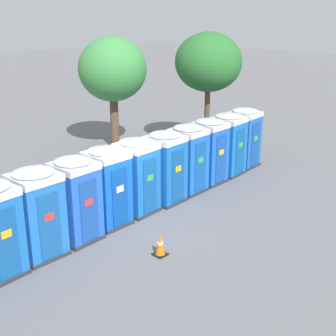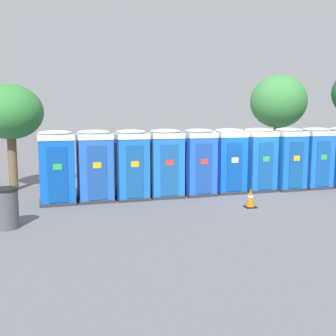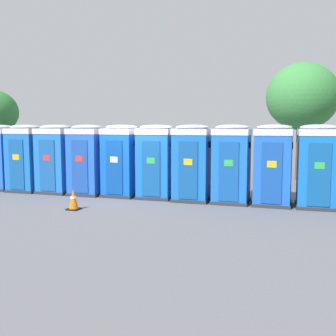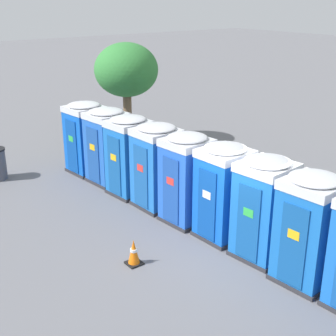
{
  "view_description": "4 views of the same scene",
  "coord_description": "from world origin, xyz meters",
  "px_view_note": "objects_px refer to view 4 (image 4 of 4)",
  "views": [
    {
      "loc": [
        -8.99,
        -10.84,
        6.55
      ],
      "look_at": [
        2.16,
        0.25,
        1.17
      ],
      "focal_mm": 50.0,
      "sensor_mm": 36.0,
      "label": 1
    },
    {
      "loc": [
        -6.46,
        -14.28,
        3.04
      ],
      "look_at": [
        -3.16,
        -0.1,
        1.07
      ],
      "focal_mm": 42.0,
      "sensor_mm": 36.0,
      "label": 2
    },
    {
      "loc": [
        5.84,
        -12.26,
        2.49
      ],
      "look_at": [
        1.09,
        0.18,
        1.06
      ],
      "focal_mm": 42.0,
      "sensor_mm": 36.0,
      "label": 3
    },
    {
      "loc": [
        7.25,
        -7.7,
        6.01
      ],
      "look_at": [
        -2.76,
        -0.07,
        1.35
      ],
      "focal_mm": 50.0,
      "sensor_mm": 36.0,
      "label": 4
    }
  ],
  "objects_px": {
    "street_tree_1": "(126,71)",
    "traffic_cone": "(134,252)",
    "portapotty_2": "(129,155)",
    "portapotty_5": "(223,191)",
    "portapotty_6": "(264,208)",
    "portapotty_0": "(86,137)",
    "portapotty_1": "(107,145)",
    "portapotty_7": "(309,229)",
    "portapotty_3": "(156,166)",
    "portapotty_4": "(186,178)"
  },
  "relations": [
    {
      "from": "street_tree_1",
      "to": "traffic_cone",
      "type": "bearing_deg",
      "value": -31.99
    },
    {
      "from": "portapotty_2",
      "to": "portapotty_5",
      "type": "height_order",
      "value": "same"
    },
    {
      "from": "portapotty_5",
      "to": "portapotty_6",
      "type": "xyz_separation_m",
      "value": [
        1.3,
        0.08,
        -0.0
      ]
    },
    {
      "from": "portapotty_0",
      "to": "portapotty_1",
      "type": "xyz_separation_m",
      "value": [
        1.3,
        0.12,
        -0.0
      ]
    },
    {
      "from": "portapotty_5",
      "to": "portapotty_7",
      "type": "distance_m",
      "value": 2.61
    },
    {
      "from": "portapotty_3",
      "to": "portapotty_4",
      "type": "distance_m",
      "value": 1.3
    },
    {
      "from": "portapotty_5",
      "to": "traffic_cone",
      "type": "distance_m",
      "value": 2.8
    },
    {
      "from": "portapotty_4",
      "to": "portapotty_5",
      "type": "xyz_separation_m",
      "value": [
        1.3,
        0.17,
        0.0
      ]
    },
    {
      "from": "portapotty_5",
      "to": "traffic_cone",
      "type": "bearing_deg",
      "value": -95.48
    },
    {
      "from": "portapotty_3",
      "to": "portapotty_5",
      "type": "distance_m",
      "value": 2.61
    },
    {
      "from": "portapotty_2",
      "to": "portapotty_6",
      "type": "relative_size",
      "value": 1.0
    },
    {
      "from": "portapotty_0",
      "to": "street_tree_1",
      "type": "distance_m",
      "value": 3.95
    },
    {
      "from": "traffic_cone",
      "to": "street_tree_1",
      "type": "bearing_deg",
      "value": 148.01
    },
    {
      "from": "portapotty_7",
      "to": "street_tree_1",
      "type": "relative_size",
      "value": 0.6
    },
    {
      "from": "portapotty_4",
      "to": "traffic_cone",
      "type": "relative_size",
      "value": 3.97
    },
    {
      "from": "portapotty_1",
      "to": "street_tree_1",
      "type": "height_order",
      "value": "street_tree_1"
    },
    {
      "from": "street_tree_1",
      "to": "traffic_cone",
      "type": "distance_m",
      "value": 9.97
    },
    {
      "from": "portapotty_2",
      "to": "portapotty_6",
      "type": "height_order",
      "value": "same"
    },
    {
      "from": "portapotty_1",
      "to": "portapotty_2",
      "type": "height_order",
      "value": "same"
    },
    {
      "from": "portapotty_7",
      "to": "portapotty_2",
      "type": "bearing_deg",
      "value": -176.31
    },
    {
      "from": "portapotty_0",
      "to": "portapotty_7",
      "type": "relative_size",
      "value": 1.0
    },
    {
      "from": "portapotty_1",
      "to": "portapotty_5",
      "type": "height_order",
      "value": "same"
    },
    {
      "from": "portapotty_1",
      "to": "street_tree_1",
      "type": "xyz_separation_m",
      "value": [
        -3.16,
        2.84,
        1.84
      ]
    },
    {
      "from": "portapotty_3",
      "to": "portapotty_5",
      "type": "height_order",
      "value": "same"
    },
    {
      "from": "portapotty_0",
      "to": "portapotty_5",
      "type": "relative_size",
      "value": 1.0
    },
    {
      "from": "portapotty_6",
      "to": "street_tree_1",
      "type": "relative_size",
      "value": 0.6
    },
    {
      "from": "portapotty_3",
      "to": "street_tree_1",
      "type": "bearing_deg",
      "value": 155.0
    },
    {
      "from": "portapotty_5",
      "to": "street_tree_1",
      "type": "xyz_separation_m",
      "value": [
        -8.36,
        2.45,
        1.84
      ]
    },
    {
      "from": "portapotty_4",
      "to": "portapotty_1",
      "type": "bearing_deg",
      "value": -176.81
    },
    {
      "from": "portapotty_1",
      "to": "portapotty_4",
      "type": "xyz_separation_m",
      "value": [
        3.91,
        0.22,
        0.0
      ]
    },
    {
      "from": "portapotty_1",
      "to": "portapotty_2",
      "type": "xyz_separation_m",
      "value": [
        1.31,
        0.02,
        0.0
      ]
    },
    {
      "from": "portapotty_2",
      "to": "portapotty_6",
      "type": "bearing_deg",
      "value": 4.86
    },
    {
      "from": "portapotty_0",
      "to": "portapotty_4",
      "type": "xyz_separation_m",
      "value": [
        5.21,
        0.34,
        0.0
      ]
    },
    {
      "from": "portapotty_0",
      "to": "portapotty_3",
      "type": "xyz_separation_m",
      "value": [
        3.9,
        0.27,
        -0.0
      ]
    },
    {
      "from": "portapotty_1",
      "to": "street_tree_1",
      "type": "relative_size",
      "value": 0.6
    },
    {
      "from": "portapotty_4",
      "to": "traffic_cone",
      "type": "bearing_deg",
      "value": -66.86
    },
    {
      "from": "portapotty_5",
      "to": "portapotty_2",
      "type": "bearing_deg",
      "value": -174.68
    },
    {
      "from": "portapotty_3",
      "to": "portapotty_6",
      "type": "distance_m",
      "value": 3.91
    },
    {
      "from": "portapotty_0",
      "to": "portapotty_3",
      "type": "distance_m",
      "value": 3.91
    },
    {
      "from": "portapotty_0",
      "to": "portapotty_1",
      "type": "bearing_deg",
      "value": 5.4
    },
    {
      "from": "portapotty_3",
      "to": "portapotty_4",
      "type": "bearing_deg",
      "value": 3.0
    },
    {
      "from": "portapotty_5",
      "to": "portapotty_7",
      "type": "bearing_deg",
      "value": 1.26
    },
    {
      "from": "portapotty_3",
      "to": "portapotty_6",
      "type": "relative_size",
      "value": 1.0
    },
    {
      "from": "portapotty_4",
      "to": "traffic_cone",
      "type": "height_order",
      "value": "portapotty_4"
    },
    {
      "from": "portapotty_5",
      "to": "portapotty_6",
      "type": "distance_m",
      "value": 1.3
    },
    {
      "from": "portapotty_2",
      "to": "portapotty_4",
      "type": "distance_m",
      "value": 2.61
    },
    {
      "from": "portapotty_3",
      "to": "portapotty_1",
      "type": "bearing_deg",
      "value": -176.71
    },
    {
      "from": "portapotty_1",
      "to": "portapotty_3",
      "type": "height_order",
      "value": "same"
    },
    {
      "from": "portapotty_0",
      "to": "portapotty_2",
      "type": "xyz_separation_m",
      "value": [
        2.6,
        0.14,
        0.0
      ]
    },
    {
      "from": "portapotty_0",
      "to": "portapotty_5",
      "type": "height_order",
      "value": "same"
    }
  ]
}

